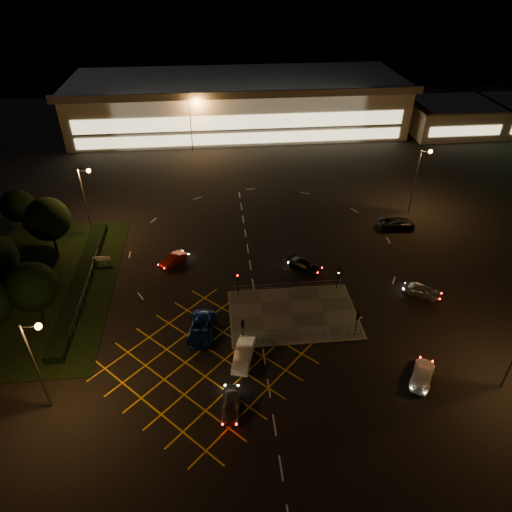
{
  "coord_description": "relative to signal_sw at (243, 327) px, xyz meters",
  "views": [
    {
      "loc": [
        -6.02,
        -40.07,
        34.96
      ],
      "look_at": [
        -1.32,
        7.14,
        2.0
      ],
      "focal_mm": 32.0,
      "sensor_mm": 36.0,
      "label": 1
    }
  ],
  "objects": [
    {
      "name": "car_right_silver",
      "position": [
        21.82,
        5.83,
        -1.64
      ],
      "size": [
        4.53,
        3.81,
        1.46
      ],
      "primitive_type": "imported",
      "rotation": [
        0.0,
        0.0,
        0.98
      ],
      "color": "silver",
      "rests_on": "ground"
    },
    {
      "name": "hedge",
      "position": [
        -19.0,
        11.99,
        -1.87
      ],
      "size": [
        2.0,
        26.0,
        1.0
      ],
      "primitive_type": "cube",
      "color": "black",
      "rests_on": "ground"
    },
    {
      "name": "signal_se",
      "position": [
        12.0,
        0.0,
        0.0
      ],
      "size": [
        0.28,
        0.3,
        3.15
      ],
      "rotation": [
        0.0,
        0.0,
        3.14
      ],
      "color": "black",
      "rests_on": "pedestrian_island"
    },
    {
      "name": "streetlight_ne",
      "position": [
        28.44,
        25.99,
        4.2
      ],
      "size": [
        1.78,
        0.56,
        10.03
      ],
      "color": "slate",
      "rests_on": "ground"
    },
    {
      "name": "supermarket",
      "position": [
        4.0,
        67.95,
        2.95
      ],
      "size": [
        72.0,
        26.5,
        10.5
      ],
      "color": "beige",
      "rests_on": "ground"
    },
    {
      "name": "car_near_silver",
      "position": [
        -1.72,
        -7.96,
        -1.69
      ],
      "size": [
        1.97,
        4.09,
        1.35
      ],
      "primitive_type": "imported",
      "rotation": [
        0.0,
        0.0,
        6.18
      ],
      "color": "#A5A7AC",
      "rests_on": "ground"
    },
    {
      "name": "tree_c",
      "position": [
        -24.0,
        19.99,
        2.59
      ],
      "size": [
        5.76,
        5.76,
        7.84
      ],
      "color": "black",
      "rests_on": "ground"
    },
    {
      "name": "car_queue_white",
      "position": [
        -0.12,
        -2.24,
        -1.59
      ],
      "size": [
        2.83,
        4.99,
        1.56
      ],
      "primitive_type": "imported",
      "rotation": [
        0.0,
        0.0,
        6.02
      ],
      "color": "silver",
      "rests_on": "ground"
    },
    {
      "name": "streetlight_far_right",
      "position": [
        34.44,
        55.99,
        4.2
      ],
      "size": [
        1.78,
        0.56,
        10.03
      ],
      "color": "slate",
      "rests_on": "ground"
    },
    {
      "name": "signal_sw",
      "position": [
        0.0,
        0.0,
        0.0
      ],
      "size": [
        0.28,
        0.3,
        3.15
      ],
      "rotation": [
        0.0,
        0.0,
        3.14
      ],
      "color": "black",
      "rests_on": "pedestrian_island"
    },
    {
      "name": "tree_d",
      "position": [
        -30.0,
        25.99,
        1.65
      ],
      "size": [
        4.68,
        4.68,
        6.37
      ],
      "color": "black",
      "rests_on": "ground"
    },
    {
      "name": "streetlight_sw",
      "position": [
        -17.56,
        -6.01,
        4.2
      ],
      "size": [
        1.78,
        0.56,
        10.03
      ],
      "color": "slate",
      "rests_on": "ground"
    },
    {
      "name": "car_approach_white",
      "position": [
        16.82,
        -6.35,
        -1.7
      ],
      "size": [
        4.07,
        4.89,
        1.34
      ],
      "primitive_type": "imported",
      "rotation": [
        0.0,
        0.0,
        2.57
      ],
      "color": "silver",
      "rests_on": "ground"
    },
    {
      "name": "pedestrian_island",
      "position": [
        6.0,
        3.99,
        -2.31
      ],
      "size": [
        14.0,
        9.0,
        0.12
      ],
      "primitive_type": "cube",
      "color": "#4C4944",
      "rests_on": "ground"
    },
    {
      "name": "car_east_grey",
      "position": [
        24.34,
        21.37,
        -1.63
      ],
      "size": [
        5.39,
        2.61,
        1.48
      ],
      "primitive_type": "imported",
      "rotation": [
        0.0,
        0.0,
        1.54
      ],
      "color": "black",
      "rests_on": "ground"
    },
    {
      "name": "streetlight_far_left",
      "position": [
        -5.56,
        53.99,
        4.2
      ],
      "size": [
        1.78,
        0.56,
        10.03
      ],
      "color": "slate",
      "rests_on": "ground"
    },
    {
      "name": "car_circ_red",
      "position": [
        -7.93,
        15.36,
        -1.73
      ],
      "size": [
        3.73,
        3.69,
        1.28
      ],
      "primitive_type": "imported",
      "rotation": [
        0.0,
        0.0,
        5.49
      ],
      "color": "#99230B",
      "rests_on": "ground"
    },
    {
      "name": "car_far_dkgrey",
      "position": [
        8.92,
        12.37,
        -1.73
      ],
      "size": [
        4.54,
        4.12,
        1.27
      ],
      "primitive_type": "imported",
      "rotation": [
        0.0,
        0.0,
        0.9
      ],
      "color": "black",
      "rests_on": "ground"
    },
    {
      "name": "tree_e",
      "position": [
        -22.0,
        5.99,
        2.28
      ],
      "size": [
        5.4,
        5.4,
        7.35
      ],
      "color": "black",
      "rests_on": "ground"
    },
    {
      "name": "signal_ne",
      "position": [
        12.0,
        7.99,
        0.0
      ],
      "size": [
        0.28,
        0.3,
        3.15
      ],
      "color": "black",
      "rests_on": "pedestrian_island"
    },
    {
      "name": "ground",
      "position": [
        4.0,
        5.99,
        -2.37
      ],
      "size": [
        180.0,
        180.0,
        0.0
      ],
      "primitive_type": "plane",
      "color": "black",
      "rests_on": "ground"
    },
    {
      "name": "streetlight_nw",
      "position": [
        -19.56,
        23.99,
        4.2
      ],
      "size": [
        1.78,
        0.56,
        10.03
      ],
      "color": "slate",
      "rests_on": "ground"
    },
    {
      "name": "car_left_blue",
      "position": [
        -4.33,
        1.92,
        -1.59
      ],
      "size": [
        3.32,
        5.9,
        1.56
      ],
      "primitive_type": "imported",
      "rotation": [
        0.0,
        0.0,
        6.15
      ],
      "color": "navy",
      "rests_on": "ground"
    },
    {
      "name": "grass_verge",
      "position": [
        -24.0,
        11.99,
        -2.33
      ],
      "size": [
        18.0,
        30.0,
        0.08
      ],
      "primitive_type": "cube",
      "color": "black",
      "rests_on": "ground"
    },
    {
      "name": "retail_unit_a",
      "position": [
        50.0,
        59.97,
        0.85
      ],
      "size": [
        18.8,
        14.8,
        6.35
      ],
      "color": "beige",
      "rests_on": "ground"
    },
    {
      "name": "signal_nw",
      "position": [
        0.0,
        7.99,
        0.0
      ],
      "size": [
        0.28,
        0.3,
        3.15
      ],
      "color": "black",
      "rests_on": "pedestrian_island"
    }
  ]
}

